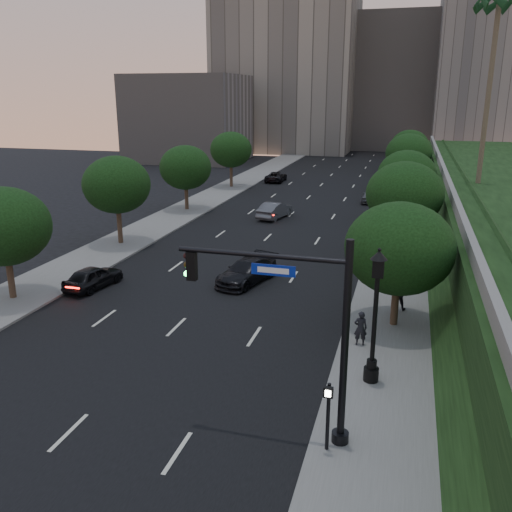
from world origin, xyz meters
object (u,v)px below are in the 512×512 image
(street_lamp, at_px, (375,323))
(pedestrian_c, at_px, (406,274))
(pedestrian_a, at_px, (361,328))
(traffic_signal_mast, at_px, (310,339))
(sedan_far_right, at_px, (373,194))
(sedan_near_right, at_px, (247,271))
(sedan_far_left, at_px, (276,177))
(sedan_near_left, at_px, (93,277))
(pedestrian_b, at_px, (398,292))
(sedan_mid_left, at_px, (275,210))

(street_lamp, height_order, pedestrian_c, street_lamp)
(pedestrian_a, bearing_deg, traffic_signal_mast, 71.55)
(traffic_signal_mast, xyz_separation_m, sedan_far_right, (-0.87, 42.49, -2.86))
(sedan_near_right, distance_m, pedestrian_c, 9.40)
(sedan_far_left, bearing_deg, sedan_far_right, 140.90)
(sedan_near_left, bearing_deg, sedan_near_right, -148.55)
(pedestrian_b, bearing_deg, sedan_far_right, -84.81)
(sedan_mid_left, height_order, pedestrian_a, pedestrian_a)
(pedestrian_a, distance_m, pedestrian_b, 5.02)
(traffic_signal_mast, distance_m, sedan_far_left, 54.93)
(traffic_signal_mast, height_order, pedestrian_a, traffic_signal_mast)
(street_lamp, height_order, sedan_near_right, street_lamp)
(sedan_far_right, bearing_deg, sedan_near_right, -96.31)
(street_lamp, relative_size, sedan_far_right, 1.18)
(sedan_far_left, distance_m, pedestrian_b, 44.07)
(sedan_far_left, distance_m, sedan_far_right, 16.83)
(sedan_near_right, bearing_deg, sedan_mid_left, 114.39)
(sedan_mid_left, relative_size, pedestrian_c, 2.91)
(sedan_near_right, relative_size, pedestrian_a, 3.05)
(street_lamp, bearing_deg, sedan_far_right, 93.94)
(traffic_signal_mast, relative_size, sedan_far_left, 1.49)
(traffic_signal_mast, xyz_separation_m, sedan_near_left, (-14.87, 11.09, -2.99))
(traffic_signal_mast, height_order, pedestrian_c, traffic_signal_mast)
(sedan_near_left, xyz_separation_m, sedan_near_right, (8.46, 3.40, 0.03))
(sedan_near_right, bearing_deg, pedestrian_c, 24.25)
(sedan_far_left, height_order, sedan_far_right, sedan_far_right)
(pedestrian_b, bearing_deg, traffic_signal_mast, 77.10)
(street_lamp, bearing_deg, sedan_near_right, 128.67)
(sedan_near_right, bearing_deg, street_lamp, -35.25)
(sedan_near_right, xyz_separation_m, sedan_far_right, (5.54, 28.00, 0.10))
(street_lamp, xyz_separation_m, sedan_far_left, (-15.73, 48.77, -1.98))
(sedan_near_left, xyz_separation_m, sedan_far_left, (0.90, 41.95, -0.03))
(street_lamp, xyz_separation_m, sedan_far_right, (-2.63, 38.21, -1.82))
(street_lamp, relative_size, sedan_far_left, 1.20)
(sedan_far_right, distance_m, pedestrian_a, 35.15)
(sedan_near_left, xyz_separation_m, pedestrian_c, (17.77, 4.74, 0.26))
(traffic_signal_mast, xyz_separation_m, pedestrian_c, (2.90, 15.82, -2.73))
(sedan_far_left, relative_size, pedestrian_c, 2.97)
(traffic_signal_mast, bearing_deg, pedestrian_a, 81.98)
(sedan_near_left, bearing_deg, sedan_mid_left, -96.02)
(sedan_far_left, bearing_deg, traffic_signal_mast, 104.51)
(pedestrian_a, bearing_deg, sedan_mid_left, -78.39)
(traffic_signal_mast, height_order, sedan_far_left, traffic_signal_mast)
(sedan_far_left, distance_m, pedestrian_a, 48.06)
(street_lamp, distance_m, sedan_near_right, 13.22)
(sedan_far_right, xyz_separation_m, pedestrian_c, (3.77, -26.66, 0.12))
(sedan_near_left, relative_size, sedan_mid_left, 0.87)
(pedestrian_c, bearing_deg, sedan_far_left, -83.57)
(traffic_signal_mast, bearing_deg, sedan_mid_left, 105.62)
(sedan_far_right, bearing_deg, pedestrian_c, -77.08)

